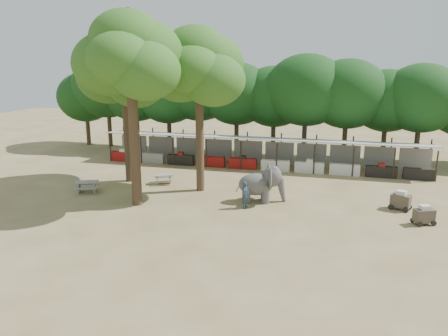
% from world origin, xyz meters
% --- Properties ---
extents(ground, '(100.00, 100.00, 0.00)m').
position_xyz_m(ground, '(0.00, 0.00, 0.00)').
color(ground, brown).
rests_on(ground, ground).
extents(vendor_stalls, '(28.00, 2.99, 2.80)m').
position_xyz_m(vendor_stalls, '(-0.00, 13.84, 1.18)').
color(vendor_stalls, '#ACAEB3').
rests_on(vendor_stalls, ground).
extents(yard_tree_left, '(7.10, 6.90, 11.02)m').
position_xyz_m(yard_tree_left, '(-9.13, 7.19, 8.20)').
color(yard_tree_left, '#332316').
rests_on(yard_tree_left, ground).
extents(yard_tree_center, '(7.10, 6.90, 12.04)m').
position_xyz_m(yard_tree_center, '(-6.13, 2.19, 9.21)').
color(yard_tree_center, '#332316').
rests_on(yard_tree_center, ground).
extents(yard_tree_back, '(7.10, 6.90, 11.36)m').
position_xyz_m(yard_tree_back, '(-3.13, 6.19, 8.54)').
color(yard_tree_back, '#332316').
rests_on(yard_tree_back, ground).
extents(backdrop_trees, '(46.46, 5.95, 8.33)m').
position_xyz_m(backdrop_trees, '(0.00, 19.00, 5.51)').
color(backdrop_trees, '#332316').
rests_on(backdrop_trees, ground).
extents(elephant, '(3.26, 2.40, 2.42)m').
position_xyz_m(elephant, '(1.65, 4.57, 1.21)').
color(elephant, '#474545').
rests_on(elephant, ground).
extents(handler, '(0.49, 0.67, 1.74)m').
position_xyz_m(handler, '(0.89, 3.05, 0.87)').
color(handler, '#26384C').
rests_on(handler, ground).
extents(picnic_table_near, '(2.00, 1.91, 0.80)m').
position_xyz_m(picnic_table_near, '(-10.57, 3.49, 0.52)').
color(picnic_table_near, gray).
rests_on(picnic_table_near, ground).
extents(picnic_table_far, '(1.79, 1.72, 0.70)m').
position_xyz_m(picnic_table_far, '(-6.19, 6.90, 0.46)').
color(picnic_table_far, gray).
rests_on(picnic_table_far, ground).
extents(cart_front, '(1.38, 1.18, 1.14)m').
position_xyz_m(cart_front, '(11.24, 2.81, 0.56)').
color(cart_front, '#3D332A').
rests_on(cart_front, ground).
extents(cart_back, '(1.47, 1.24, 1.22)m').
position_xyz_m(cart_back, '(10.29, 5.18, 0.60)').
color(cart_back, '#3D332A').
rests_on(cart_back, ground).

